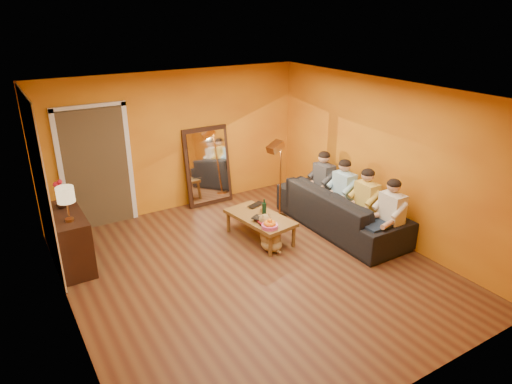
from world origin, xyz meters
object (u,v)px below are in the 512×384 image
laptop (258,206)px  vase (62,201)px  floor_lamp (280,181)px  sideboard (70,239)px  mirror_frame (208,166)px  coffee_table (260,227)px  person_far_left (391,216)px  wine_bottle (264,208)px  person_mid_right (344,193)px  person_mid_left (366,204)px  tumbler (262,210)px  sofa (341,209)px  person_far_right (323,183)px  dog (270,232)px  table_lamp (67,204)px

laptop → vase: (-3.02, 0.67, 0.52)m
floor_lamp → vase: floor_lamp is taller
sideboard → mirror_frame: bearing=21.2°
coffee_table → laptop: (0.18, 0.35, 0.22)m
floor_lamp → person_far_left: bearing=-81.1°
sideboard → wine_bottle: size_ratio=3.81×
floor_lamp → person_mid_right: 1.13m
floor_lamp → person_mid_left: size_ratio=1.18×
laptop → tumbler: bearing=-124.2°
sofa → floor_lamp: 1.18m
person_mid_left → person_far_right: (0.00, 1.10, 0.00)m
dog → laptop: size_ratio=1.80×
person_mid_left → sofa: bearing=106.1°
person_far_left → coffee_table: bearing=137.6°
table_lamp → mirror_frame: bearing=26.3°
coffee_table → person_far_left: (1.53, -1.40, 0.40)m
person_far_left → wine_bottle: size_ratio=3.94×
sideboard → table_lamp: size_ratio=2.31×
table_lamp → person_far_right: 4.40m
wine_bottle → laptop: bearing=72.0°
table_lamp → person_far_left: 4.78m
person_far_left → tumbler: person_far_left is taller
vase → dog: bearing=-26.5°
floor_lamp → person_mid_right: size_ratio=1.18×
floor_lamp → tumbler: floor_lamp is taller
table_lamp → coffee_table: 3.01m
tumbler → person_mid_right: bearing=-16.5°
sofa → coffee_table: bearing=74.1°
wine_bottle → tumbler: 0.22m
person_far_left → tumbler: size_ratio=13.17×
person_far_left → laptop: 2.22m
person_mid_right → tumbler: person_mid_right is taller
sofa → person_far_left: 1.04m
dog → person_far_right: 1.72m
person_far_left → person_far_right: size_ratio=1.00×
sofa → laptop: sofa is taller
floor_lamp → tumbler: 0.78m
sofa → person_mid_right: person_mid_right is taller
sofa → coffee_table: size_ratio=2.07×
person_mid_left → laptop: size_ratio=3.68×
person_mid_left → vase: size_ratio=6.15×
sideboard → coffee_table: (2.84, -0.77, -0.21)m
person_mid_left → vase: bearing=156.9°
person_far_left → person_mid_left: same height
mirror_frame → coffee_table: (0.05, -1.85, -0.55)m
person_mid_left → laptop: bearing=138.5°
sofa → coffee_table: sofa is taller
tumbler → person_mid_left: bearing=-34.4°
floor_lamp → person_mid_right: (0.78, -0.81, -0.11)m
floor_lamp → wine_bottle: 0.91m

